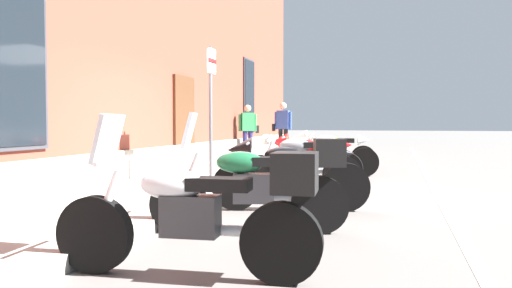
{
  "coord_description": "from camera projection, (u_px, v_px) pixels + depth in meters",
  "views": [
    {
      "loc": [
        -8.31,
        -2.53,
        1.21
      ],
      "look_at": [
        -0.1,
        -0.25,
        0.85
      ],
      "focal_mm": 35.56,
      "sensor_mm": 36.0,
      "label": 1
    }
  ],
  "objects": [
    {
      "name": "ground_plane",
      "position": [
        244.0,
        193.0,
        8.73
      ],
      "size": [
        140.0,
        140.0,
        0.0
      ],
      "primitive_type": "plane",
      "color": "#565451"
    },
    {
      "name": "sidewalk",
      "position": [
        181.0,
        186.0,
        9.04
      ],
      "size": [
        33.3,
        2.34,
        0.16
      ],
      "primitive_type": "cube",
      "color": "gray",
      "rests_on": "ground_plane"
    },
    {
      "name": "lane_stripe",
      "position": [
        441.0,
        200.0,
        7.88
      ],
      "size": [
        33.3,
        0.12,
        0.01
      ],
      "primitive_type": "cube",
      "color": "silver",
      "rests_on": "ground_plane"
    },
    {
      "name": "motorcycle_silver_touring",
      "position": [
        200.0,
        211.0,
        3.9
      ],
      "size": [
        0.62,
        2.15,
        1.28
      ],
      "color": "black",
      "rests_on": "ground_plane"
    },
    {
      "name": "motorcycle_green_touring",
      "position": [
        260.0,
        183.0,
        5.52
      ],
      "size": [
        0.87,
        2.14,
        1.33
      ],
      "color": "black",
      "rests_on": "ground_plane"
    },
    {
      "name": "motorcycle_black_sport",
      "position": [
        285.0,
        170.0,
        6.95
      ],
      "size": [
        0.73,
        2.14,
        1.01
      ],
      "color": "black",
      "rests_on": "ground_plane"
    },
    {
      "name": "motorcycle_grey_naked",
      "position": [
        300.0,
        165.0,
        8.49
      ],
      "size": [
        0.7,
        2.02,
        1.02
      ],
      "color": "black",
      "rests_on": "ground_plane"
    },
    {
      "name": "motorcycle_red_sport",
      "position": [
        307.0,
        156.0,
        9.97
      ],
      "size": [
        0.62,
        2.01,
        1.0
      ],
      "color": "black",
      "rests_on": "ground_plane"
    },
    {
      "name": "motorcycle_white_sport",
      "position": [
        327.0,
        151.0,
        11.45
      ],
      "size": [
        0.62,
        2.15,
        1.05
      ],
      "color": "black",
      "rests_on": "ground_plane"
    },
    {
      "name": "motorcycle_yellow_naked",
      "position": [
        333.0,
        151.0,
        12.97
      ],
      "size": [
        0.62,
        2.12,
        0.93
      ],
      "color": "black",
      "rests_on": "ground_plane"
    },
    {
      "name": "pedestrian_striped_shirt",
      "position": [
        248.0,
        128.0,
        15.71
      ],
      "size": [
        0.46,
        0.58,
        1.6
      ],
      "color": "#1E1E4C",
      "rests_on": "sidewalk"
    },
    {
      "name": "pedestrian_blue_top",
      "position": [
        283.0,
        125.0,
        16.42
      ],
      "size": [
        0.25,
        0.66,
        1.71
      ],
      "color": "black",
      "rests_on": "sidewalk"
    },
    {
      "name": "parking_sign",
      "position": [
        211.0,
        95.0,
        9.0
      ],
      "size": [
        0.36,
        0.07,
        2.4
      ],
      "color": "#4C4C51",
      "rests_on": "sidewalk"
    }
  ]
}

